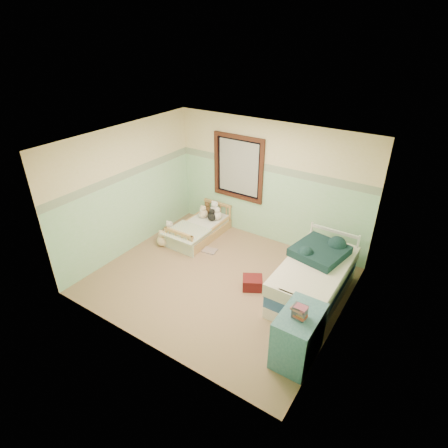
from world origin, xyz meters
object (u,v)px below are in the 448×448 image
Objects in this scene: toddler_bed_frame at (200,233)px; plush_floor_tan at (163,241)px; plush_floor_cream at (170,231)px; red_pillow at (252,283)px; twin_bed_frame at (312,291)px; dresser at (298,336)px; floor_book at (210,251)px.

toddler_bed_frame is 0.83m from plush_floor_tan.
red_pillow is (2.35, -0.56, -0.02)m from plush_floor_cream.
toddler_bed_frame is 2.81m from twin_bed_frame.
twin_bed_frame is at bearing -11.48° from toddler_bed_frame.
dresser is 1.61m from red_pillow.
dresser is 2.78× the size of floor_book.
toddler_bed_frame is 4.24× the size of red_pillow.
floor_book is (-2.54, 1.52, -0.38)m from dresser.
red_pillow reaches higher than toddler_bed_frame.
twin_bed_frame is (3.17, 0.16, -0.01)m from plush_floor_tan.
red_pillow is at bearing -26.57° from toddler_bed_frame.
plush_floor_cream is 0.32× the size of dresser.
plush_floor_cream is (-0.54, -0.35, 0.03)m from toddler_bed_frame.
dresser reaches higher than plush_floor_cream.
toddler_bed_frame is 1.84× the size of dresser.
plush_floor_tan is at bearing -71.67° from plush_floor_cream.
plush_floor_cream is at bearing 166.67° from red_pillow.
toddler_bed_frame is 0.64m from floor_book.
toddler_bed_frame is at bearing 153.43° from red_pillow.
red_pillow is (1.81, -0.91, 0.01)m from toddler_bed_frame.
dresser reaches higher than red_pillow.
plush_floor_tan is (-0.42, -0.72, 0.03)m from toddler_bed_frame.
toddler_bed_frame is at bearing 60.00° from plush_floor_tan.
red_pillow is (2.23, -0.18, -0.01)m from plush_floor_tan.
plush_floor_cream is at bearing 156.83° from dresser.
plush_floor_cream is at bearing -147.11° from toddler_bed_frame.
plush_floor_tan is 3.67m from dresser.
red_pillow is at bearing -4.74° from plush_floor_tan.
toddler_bed_frame is 6.03× the size of plush_floor_tan.
twin_bed_frame is 5.35× the size of red_pillow.
plush_floor_cream is 1.05× the size of plush_floor_tan.
dresser reaches higher than toddler_bed_frame.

